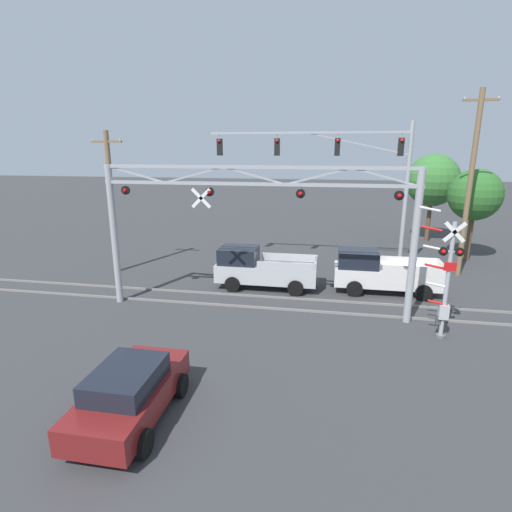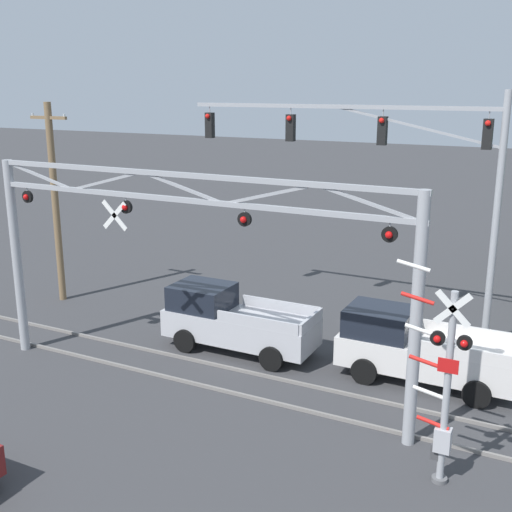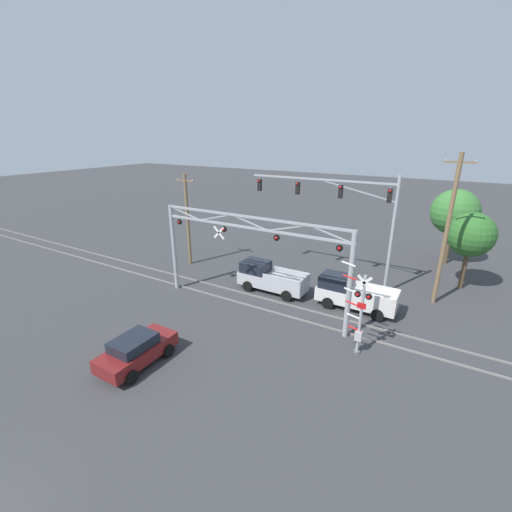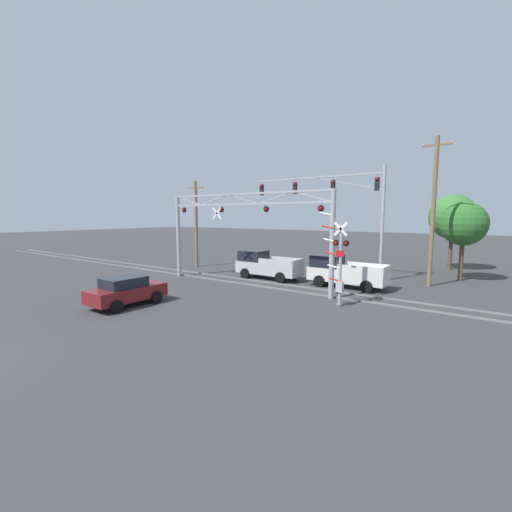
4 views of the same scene
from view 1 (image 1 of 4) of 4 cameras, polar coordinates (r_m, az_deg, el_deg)
name	(u,v)px [view 1 (image 1 of 4)]	position (r m, az deg, el deg)	size (l,w,h in m)	color
rail_track_near	(255,307)	(18.40, -0.08, -7.34)	(80.00, 0.08, 0.10)	gray
rail_track_far	(261,296)	(19.71, 0.68, -5.78)	(80.00, 0.08, 0.10)	gray
crossing_gantry	(254,219)	(16.98, -0.29, 5.36)	(13.39, 0.31, 6.41)	#9EA0A5
crossing_signal_mast	(445,284)	(16.54, 25.37, -3.67)	(1.70, 0.35, 5.07)	#9EA0A5
traffic_signal_span	(354,168)	(23.75, 13.78, 12.11)	(11.38, 0.39, 8.55)	#9EA0A5
pickup_truck_lead	(261,269)	(20.82, 0.68, -1.80)	(5.18, 2.10, 2.12)	#B7B7BC
pickup_truck_following	(381,272)	(21.15, 17.41, -2.24)	(5.22, 2.10, 2.12)	silver
sedan_waiting	(130,392)	(11.65, -17.56, -18.06)	(2.09, 4.06, 1.58)	maroon
utility_pole_left	(112,201)	(24.47, -19.87, 7.36)	(1.80, 0.28, 8.05)	brown
utility_pole_right	(470,184)	(25.03, 28.24, 9.05)	(1.80, 0.28, 10.13)	brown
background_tree_beyond_span	(433,181)	(33.93, 23.95, 9.82)	(3.96, 3.96, 6.73)	brown
background_tree_far_left_verge	(475,195)	(29.02, 28.82, 7.62)	(3.25, 3.25, 5.90)	brown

